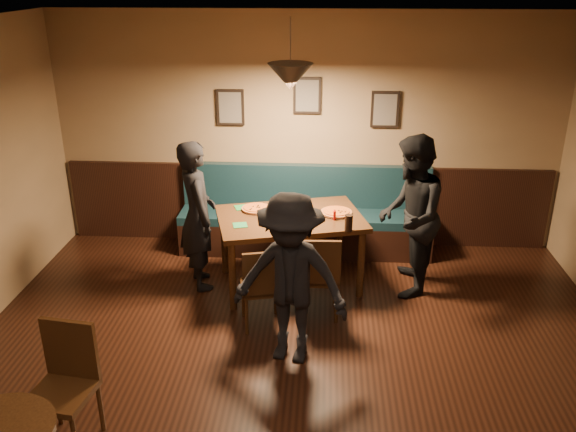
% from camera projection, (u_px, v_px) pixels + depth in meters
% --- Properties ---
extents(ceiling, '(7.00, 7.00, 0.00)m').
position_uv_depth(ceiling, '(288.00, 47.00, 3.31)').
color(ceiling, silver).
rests_on(ceiling, ground).
extents(wall_back, '(6.00, 0.00, 6.00)m').
position_uv_depth(wall_back, '(307.00, 133.00, 7.08)').
color(wall_back, '#8C704F').
rests_on(wall_back, ground).
extents(wainscot, '(5.88, 0.06, 1.00)m').
position_uv_depth(wainscot, '(306.00, 204.00, 7.39)').
color(wainscot, black).
rests_on(wainscot, ground).
extents(booth_bench, '(3.00, 0.60, 1.00)m').
position_uv_depth(booth_bench, '(305.00, 212.00, 7.14)').
color(booth_bench, '#0F232D').
rests_on(booth_bench, ground).
extents(picture_left, '(0.32, 0.04, 0.42)m').
position_uv_depth(picture_left, '(230.00, 107.00, 6.99)').
color(picture_left, black).
rests_on(picture_left, wall_back).
extents(picture_center, '(0.32, 0.04, 0.42)m').
position_uv_depth(picture_center, '(307.00, 95.00, 6.88)').
color(picture_center, black).
rests_on(picture_center, wall_back).
extents(picture_right, '(0.32, 0.04, 0.42)m').
position_uv_depth(picture_right, '(385.00, 109.00, 6.88)').
color(picture_right, black).
rests_on(picture_right, wall_back).
extents(pendant_lamp, '(0.44, 0.44, 0.25)m').
position_uv_depth(pendant_lamp, '(290.00, 76.00, 5.69)').
color(pendant_lamp, black).
rests_on(pendant_lamp, ceiling).
extents(dining_table, '(1.69, 1.32, 0.80)m').
position_uv_depth(dining_table, '(290.00, 251.00, 6.40)').
color(dining_table, black).
rests_on(dining_table, floor).
extents(chair_near_left, '(0.45, 0.45, 0.85)m').
position_uv_depth(chair_near_left, '(261.00, 285.00, 5.66)').
color(chair_near_left, black).
rests_on(chair_near_left, floor).
extents(chair_near_right, '(0.40, 0.40, 0.88)m').
position_uv_depth(chair_near_right, '(319.00, 274.00, 5.82)').
color(chair_near_right, black).
rests_on(chair_near_right, floor).
extents(diner_left, '(0.58, 0.69, 1.61)m').
position_uv_depth(diner_left, '(198.00, 215.00, 6.26)').
color(diner_left, black).
rests_on(diner_left, floor).
extents(diner_right, '(0.76, 0.91, 1.70)m').
position_uv_depth(diner_right, '(410.00, 216.00, 6.12)').
color(diner_right, black).
rests_on(diner_right, floor).
extents(diner_front, '(1.10, 0.78, 1.55)m').
position_uv_depth(diner_front, '(290.00, 280.00, 5.03)').
color(diner_front, black).
rests_on(diner_front, floor).
extents(pizza_a, '(0.32, 0.32, 0.04)m').
position_uv_depth(pizza_a, '(256.00, 208.00, 6.40)').
color(pizza_a, orange).
rests_on(pizza_a, dining_table).
extents(pizza_b, '(0.35, 0.35, 0.04)m').
position_uv_depth(pizza_b, '(288.00, 223.00, 6.04)').
color(pizza_b, orange).
rests_on(pizza_b, dining_table).
extents(pizza_c, '(0.36, 0.36, 0.04)m').
position_uv_depth(pizza_c, '(336.00, 212.00, 6.31)').
color(pizza_c, orange).
rests_on(pizza_c, dining_table).
extents(soda_glass, '(0.09, 0.09, 0.17)m').
position_uv_depth(soda_glass, '(349.00, 223.00, 5.87)').
color(soda_glass, black).
rests_on(soda_glass, dining_table).
extents(tabasco_bottle, '(0.03, 0.03, 0.12)m').
position_uv_depth(tabasco_bottle, '(335.00, 215.00, 6.13)').
color(tabasco_bottle, '#9A0805').
rests_on(tabasco_bottle, dining_table).
extents(napkin_a, '(0.20, 0.20, 0.01)m').
position_uv_depth(napkin_a, '(242.00, 207.00, 6.48)').
color(napkin_a, '#1B672B').
rests_on(napkin_a, dining_table).
extents(napkin_b, '(0.17, 0.17, 0.01)m').
position_uv_depth(napkin_b, '(240.00, 225.00, 6.03)').
color(napkin_b, '#1B6534').
rests_on(napkin_b, dining_table).
extents(cutlery_set, '(0.17, 0.05, 0.00)m').
position_uv_depth(cutlery_set, '(291.00, 232.00, 5.87)').
color(cutlery_set, silver).
rests_on(cutlery_set, dining_table).
extents(cafe_chair_far, '(0.46, 0.46, 0.93)m').
position_uv_depth(cafe_chair_far, '(61.00, 392.00, 4.17)').
color(cafe_chair_far, black).
rests_on(cafe_chair_far, floor).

